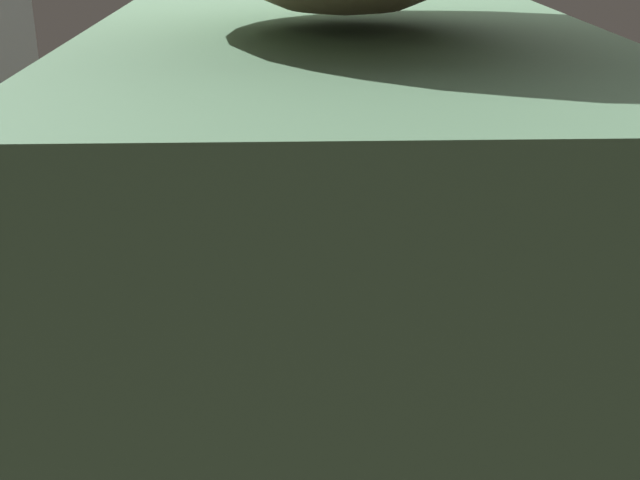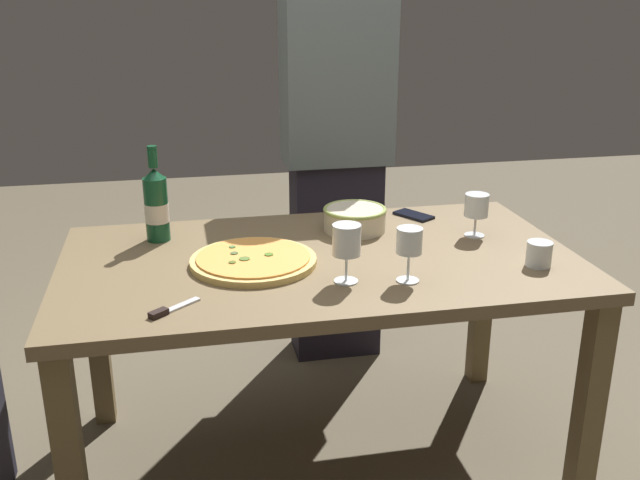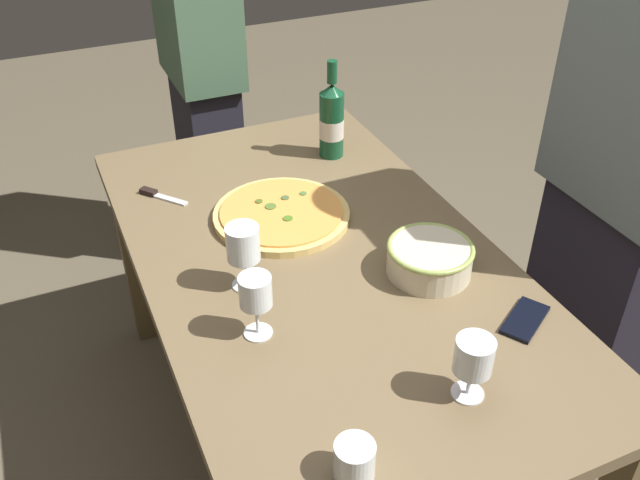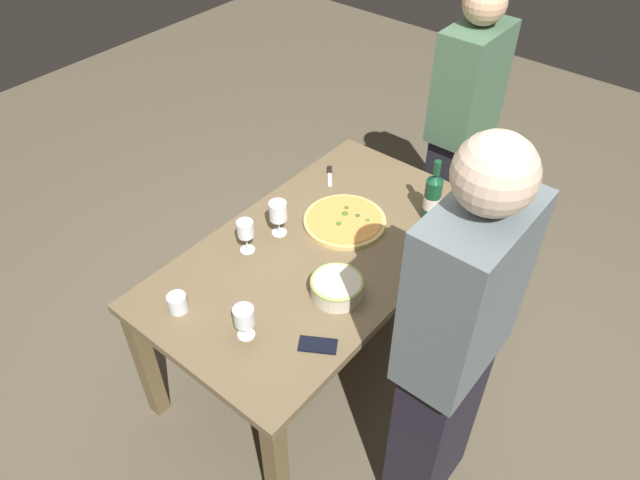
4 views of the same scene
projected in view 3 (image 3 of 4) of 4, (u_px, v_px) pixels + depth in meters
name	position (u px, v px, depth m)	size (l,w,h in m)	color
ground_plane	(320.00, 443.00, 2.25)	(8.00, 8.00, 0.00)	brown
dining_table	(320.00, 285.00, 1.87)	(1.60, 0.90, 0.75)	brown
pizza	(282.00, 214.00, 1.95)	(0.38, 0.38, 0.03)	#DFBC6A
serving_bowl	(430.00, 258.00, 1.74)	(0.22, 0.22, 0.08)	beige
wine_bottle	(332.00, 120.00, 2.20)	(0.08, 0.08, 0.32)	#13492A
wine_glass_near_pizza	(473.00, 359.00, 1.37)	(0.08, 0.08, 0.15)	white
wine_glass_by_bottle	(243.00, 245.00, 1.65)	(0.08, 0.08, 0.17)	white
wine_glass_far_left	(255.00, 293.00, 1.51)	(0.07, 0.07, 0.16)	white
cup_amber	(354.00, 460.00, 1.25)	(0.08, 0.08, 0.08)	white
cell_phone	(525.00, 320.00, 1.61)	(0.07, 0.14, 0.01)	black
pizza_knife	(157.00, 195.00, 2.05)	(0.14, 0.12, 0.02)	silver
person_host	(626.00, 189.00, 1.82)	(0.43, 0.24, 1.75)	black
person_guest_left	(202.00, 72.00, 2.67)	(0.41, 0.24, 1.61)	#201F2A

